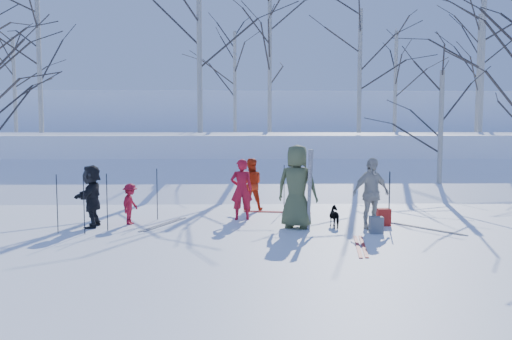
{
  "coord_description": "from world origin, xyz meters",
  "views": [
    {
      "loc": [
        -0.35,
        -11.45,
        2.37
      ],
      "look_at": [
        0.0,
        1.5,
        1.3
      ],
      "focal_mm": 35.0,
      "sensor_mm": 36.0,
      "label": 1
    }
  ],
  "objects_px": {
    "skier_red_seated": "(130,204)",
    "backpack_red": "(384,217)",
    "skier_redor_behind": "(251,184)",
    "skier_cream_east": "(371,193)",
    "dog": "(336,217)",
    "backpack_grey": "(376,225)",
    "skier_grey_west": "(92,196)",
    "skier_red_north": "(242,189)",
    "backpack_dark": "(301,208)",
    "skier_olive_center": "(297,187)"
  },
  "relations": [
    {
      "from": "skier_red_north",
      "to": "skier_cream_east",
      "type": "height_order",
      "value": "skier_cream_east"
    },
    {
      "from": "skier_red_seated",
      "to": "backpack_red",
      "type": "relative_size",
      "value": 2.42
    },
    {
      "from": "skier_red_seated",
      "to": "backpack_dark",
      "type": "relative_size",
      "value": 2.55
    },
    {
      "from": "dog",
      "to": "backpack_dark",
      "type": "relative_size",
      "value": 1.51
    },
    {
      "from": "skier_redor_behind",
      "to": "backpack_red",
      "type": "relative_size",
      "value": 3.61
    },
    {
      "from": "skier_red_seated",
      "to": "skier_cream_east",
      "type": "bearing_deg",
      "value": -85.09
    },
    {
      "from": "skier_grey_west",
      "to": "skier_red_north",
      "type": "bearing_deg",
      "value": 103.37
    },
    {
      "from": "dog",
      "to": "backpack_red",
      "type": "distance_m",
      "value": 1.22
    },
    {
      "from": "backpack_dark",
      "to": "skier_grey_west",
      "type": "bearing_deg",
      "value": -164.6
    },
    {
      "from": "backpack_grey",
      "to": "backpack_red",
      "type": "bearing_deg",
      "value": 64.65
    },
    {
      "from": "skier_red_north",
      "to": "backpack_red",
      "type": "xyz_separation_m",
      "value": [
        3.49,
        -0.9,
        -0.59
      ]
    },
    {
      "from": "skier_redor_behind",
      "to": "backpack_red",
      "type": "bearing_deg",
      "value": 141.0
    },
    {
      "from": "skier_red_north",
      "to": "skier_cream_east",
      "type": "relative_size",
      "value": 0.94
    },
    {
      "from": "dog",
      "to": "backpack_dark",
      "type": "xyz_separation_m",
      "value": [
        -0.67,
        1.62,
        -0.06
      ]
    },
    {
      "from": "skier_olive_center",
      "to": "skier_red_seated",
      "type": "relative_size",
      "value": 1.96
    },
    {
      "from": "skier_grey_west",
      "to": "backpack_dark",
      "type": "height_order",
      "value": "skier_grey_west"
    },
    {
      "from": "dog",
      "to": "backpack_dark",
      "type": "bearing_deg",
      "value": -77.82
    },
    {
      "from": "skier_red_seated",
      "to": "backpack_red",
      "type": "bearing_deg",
      "value": -81.2
    },
    {
      "from": "backpack_red",
      "to": "backpack_grey",
      "type": "bearing_deg",
      "value": -115.35
    },
    {
      "from": "skier_grey_west",
      "to": "backpack_red",
      "type": "xyz_separation_m",
      "value": [
        7.1,
        -0.01,
        -0.54
      ]
    },
    {
      "from": "skier_olive_center",
      "to": "backpack_red",
      "type": "xyz_separation_m",
      "value": [
        2.17,
        0.26,
        -0.79
      ]
    },
    {
      "from": "skier_cream_east",
      "to": "backpack_dark",
      "type": "relative_size",
      "value": 4.24
    },
    {
      "from": "skier_red_seated",
      "to": "dog",
      "type": "bearing_deg",
      "value": -83.89
    },
    {
      "from": "skier_red_north",
      "to": "backpack_red",
      "type": "height_order",
      "value": "skier_red_north"
    },
    {
      "from": "dog",
      "to": "skier_olive_center",
      "type": "bearing_deg",
      "value": -5.2
    },
    {
      "from": "skier_cream_east",
      "to": "backpack_grey",
      "type": "height_order",
      "value": "skier_cream_east"
    },
    {
      "from": "skier_cream_east",
      "to": "backpack_red",
      "type": "distance_m",
      "value": 0.85
    },
    {
      "from": "skier_redor_behind",
      "to": "skier_olive_center",
      "type": "bearing_deg",
      "value": 109.48
    },
    {
      "from": "skier_redor_behind",
      "to": "skier_cream_east",
      "type": "bearing_deg",
      "value": 132.97
    },
    {
      "from": "skier_red_seated",
      "to": "backpack_red",
      "type": "height_order",
      "value": "skier_red_seated"
    },
    {
      "from": "backpack_dark",
      "to": "skier_red_north",
      "type": "bearing_deg",
      "value": -161.44
    },
    {
      "from": "skier_red_seated",
      "to": "skier_cream_east",
      "type": "distance_m",
      "value": 5.89
    },
    {
      "from": "skier_redor_behind",
      "to": "skier_red_seated",
      "type": "distance_m",
      "value": 3.69
    },
    {
      "from": "skier_cream_east",
      "to": "skier_grey_west",
      "type": "distance_m",
      "value": 6.69
    },
    {
      "from": "skier_redor_behind",
      "to": "backpack_dark",
      "type": "distance_m",
      "value": 1.76
    },
    {
      "from": "dog",
      "to": "skier_grey_west",
      "type": "bearing_deg",
      "value": -12.16
    },
    {
      "from": "skier_cream_east",
      "to": "backpack_red",
      "type": "relative_size",
      "value": 4.04
    },
    {
      "from": "skier_red_north",
      "to": "backpack_dark",
      "type": "distance_m",
      "value": 1.8
    },
    {
      "from": "skier_grey_west",
      "to": "dog",
      "type": "distance_m",
      "value": 5.92
    },
    {
      "from": "skier_olive_center",
      "to": "backpack_dark",
      "type": "height_order",
      "value": "skier_olive_center"
    },
    {
      "from": "backpack_dark",
      "to": "backpack_red",
      "type": "bearing_deg",
      "value": -37.57
    },
    {
      "from": "dog",
      "to": "backpack_grey",
      "type": "xyz_separation_m",
      "value": [
        0.78,
        -0.73,
        -0.07
      ]
    },
    {
      "from": "backpack_grey",
      "to": "skier_red_north",
      "type": "bearing_deg",
      "value": 149.48
    },
    {
      "from": "skier_red_north",
      "to": "backpack_red",
      "type": "relative_size",
      "value": 3.79
    },
    {
      "from": "dog",
      "to": "skier_red_north",
      "type": "bearing_deg",
      "value": -35.63
    },
    {
      "from": "backpack_grey",
      "to": "backpack_dark",
      "type": "height_order",
      "value": "backpack_dark"
    },
    {
      "from": "skier_olive_center",
      "to": "skier_red_north",
      "type": "relative_size",
      "value": 1.26
    },
    {
      "from": "skier_grey_west",
      "to": "backpack_dark",
      "type": "relative_size",
      "value": 3.77
    },
    {
      "from": "skier_olive_center",
      "to": "skier_red_seated",
      "type": "distance_m",
      "value": 4.16
    },
    {
      "from": "dog",
      "to": "backpack_grey",
      "type": "distance_m",
      "value": 1.07
    }
  ]
}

